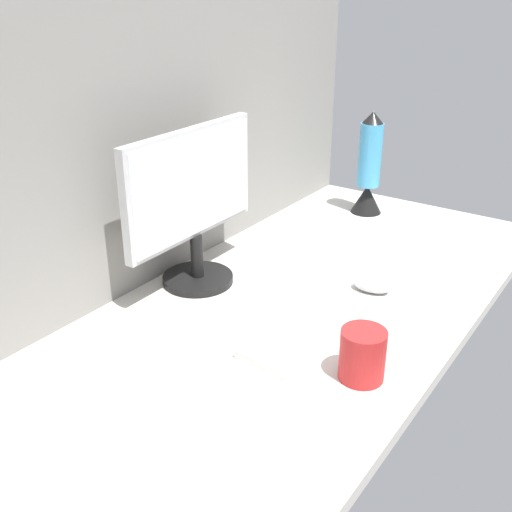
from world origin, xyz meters
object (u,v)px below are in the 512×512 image
at_px(keyboard, 311,328).
at_px(mug_red_plastic, 362,355).
at_px(lava_lamp, 369,171).
at_px(mouse, 372,285).
at_px(monitor, 192,200).

xyz_separation_m(keyboard, mug_red_plastic, (-0.09, -0.16, 0.04)).
bearing_deg(lava_lamp, keyboard, -163.10).
height_order(keyboard, lava_lamp, lava_lamp).
distance_m(mouse, lava_lamp, 0.57).
height_order(monitor, lava_lamp, monitor).
bearing_deg(mouse, keyboard, 168.24).
xyz_separation_m(monitor, mug_red_plastic, (-0.13, -0.53, -0.17)).
bearing_deg(keyboard, mouse, -2.13).
height_order(keyboard, mug_red_plastic, mug_red_plastic).
bearing_deg(mug_red_plastic, keyboard, 61.35).
relative_size(mouse, mug_red_plastic, 0.91).
bearing_deg(mug_red_plastic, lava_lamp, 25.04).
bearing_deg(monitor, keyboard, -96.59).
distance_m(monitor, mug_red_plastic, 0.57).
bearing_deg(keyboard, lava_lamp, 20.91).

